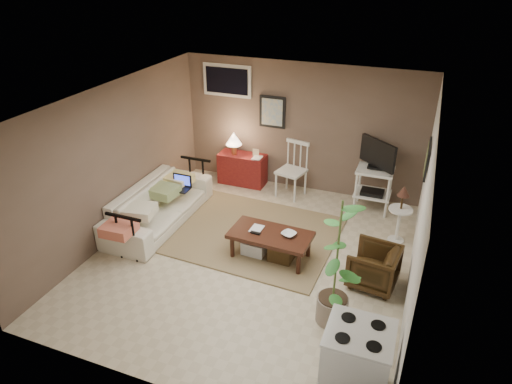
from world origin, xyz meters
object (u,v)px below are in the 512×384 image
at_px(spindle_chair, 292,171).
at_px(potted_plant, 337,260).
at_px(coffee_table, 270,243).
at_px(stove, 356,363).
at_px(sofa, 158,199).
at_px(red_console, 242,166).
at_px(armchair, 374,265).
at_px(tv_stand, 375,174).
at_px(side_table, 401,208).

distance_m(spindle_chair, potted_plant, 3.36).
distance_m(coffee_table, stove, 2.51).
relative_size(sofa, potted_plant, 1.30).
xyz_separation_m(coffee_table, red_console, (-1.35, 2.17, 0.11)).
relative_size(spindle_chair, armchair, 1.62).
relative_size(tv_stand, armchair, 2.06).
bearing_deg(potted_plant, spindle_chair, 115.76).
xyz_separation_m(red_console, armchair, (2.87, -2.25, -0.05)).
bearing_deg(red_console, tv_stand, -3.47).
bearing_deg(tv_stand, spindle_chair, 179.11).
height_order(sofa, spindle_chair, spindle_chair).
bearing_deg(red_console, side_table, -18.61).
bearing_deg(red_console, coffee_table, -57.99).
relative_size(side_table, armchair, 1.54).
height_order(side_table, armchair, side_table).
bearing_deg(armchair, tv_stand, -164.07).
bearing_deg(side_table, coffee_table, -146.64).
bearing_deg(tv_stand, side_table, -59.07).
bearing_deg(sofa, spindle_chair, -45.53).
bearing_deg(potted_plant, red_console, 128.64).
relative_size(red_console, spindle_chair, 1.02).
xyz_separation_m(spindle_chair, side_table, (2.02, -0.90, 0.12)).
bearing_deg(spindle_chair, tv_stand, -0.89).
bearing_deg(armchair, red_console, -120.93).
relative_size(red_console, potted_plant, 0.61).
distance_m(coffee_table, tv_stand, 2.38).
xyz_separation_m(spindle_chair, potted_plant, (1.45, -3.00, 0.43)).
distance_m(sofa, tv_stand, 3.69).
height_order(tv_stand, stove, tv_stand).
xyz_separation_m(coffee_table, tv_stand, (1.19, 2.01, 0.44)).
relative_size(coffee_table, side_table, 1.25).
bearing_deg(tv_stand, stove, -84.14).
xyz_separation_m(red_console, potted_plant, (2.51, -3.14, 0.55)).
xyz_separation_m(spindle_chair, armchair, (1.81, -2.11, -0.17)).
distance_m(coffee_table, potted_plant, 1.65).
xyz_separation_m(side_table, stove, (-0.12, -3.06, -0.18)).
xyz_separation_m(red_console, stove, (2.95, -4.10, 0.06)).
height_order(tv_stand, side_table, tv_stand).
xyz_separation_m(tv_stand, stove, (0.40, -3.94, -0.27)).
relative_size(armchair, potted_plant, 0.37).
height_order(tv_stand, potted_plant, potted_plant).
xyz_separation_m(coffee_table, sofa, (-2.07, 0.30, 0.19)).
bearing_deg(coffee_table, red_console, 122.01).
distance_m(tv_stand, stove, 3.97).
bearing_deg(potted_plant, side_table, 74.94).
height_order(sofa, stove, sofa).
xyz_separation_m(coffee_table, stove, (1.60, -1.93, 0.17)).
bearing_deg(sofa, side_table, -77.58).
height_order(sofa, potted_plant, potted_plant).
distance_m(tv_stand, potted_plant, 2.99).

